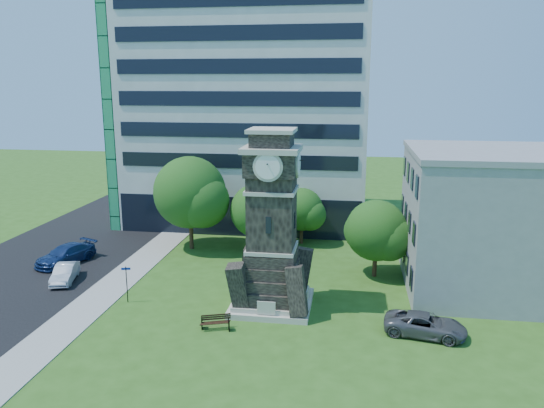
% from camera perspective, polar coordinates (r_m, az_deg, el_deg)
% --- Properties ---
extents(ground, '(160.00, 160.00, 0.00)m').
position_cam_1_polar(ground, '(36.16, -5.30, -11.81)').
color(ground, '#2C5117').
rests_on(ground, ground).
extents(sidewalk, '(3.00, 70.00, 0.06)m').
position_cam_1_polar(sidewalk, '(43.54, -16.03, -7.85)').
color(sidewalk, gray).
rests_on(sidewalk, ground).
extents(street, '(14.00, 80.00, 0.02)m').
position_cam_1_polar(street, '(47.63, -25.44, -6.85)').
color(street, black).
rests_on(street, ground).
extents(clock_tower, '(5.40, 5.40, 12.22)m').
position_cam_1_polar(clock_tower, '(35.60, -0.01, -3.09)').
color(clock_tower, beige).
rests_on(clock_tower, ground).
extents(office_tall, '(26.20, 15.11, 28.60)m').
position_cam_1_polar(office_tall, '(58.78, -2.53, 12.07)').
color(office_tall, silver).
rests_on(office_tall, ground).
extents(office_low, '(15.20, 12.20, 10.40)m').
position_cam_1_polar(office_low, '(42.70, 24.46, -1.65)').
color(office_low, gray).
rests_on(office_low, ground).
extents(car_street_mid, '(2.46, 4.31, 1.34)m').
position_cam_1_polar(car_street_mid, '(44.45, -21.37, -6.94)').
color(car_street_mid, '#B9BBC1').
rests_on(car_street_mid, ground).
extents(car_street_north, '(4.06, 5.88, 1.58)m').
position_cam_1_polar(car_street_north, '(48.66, -21.32, -5.09)').
color(car_street_north, navy).
rests_on(car_street_north, ground).
extents(car_east_lot, '(5.26, 3.14, 1.37)m').
position_cam_1_polar(car_east_lot, '(34.44, 16.17, -12.37)').
color(car_east_lot, '#4F5054').
rests_on(car_east_lot, ground).
extents(park_bench, '(1.85, 0.49, 0.95)m').
position_cam_1_polar(park_bench, '(34.14, -6.10, -12.46)').
color(park_bench, black).
rests_on(park_bench, ground).
extents(street_sign, '(0.63, 0.06, 2.64)m').
position_cam_1_polar(street_sign, '(38.71, -15.38, -7.89)').
color(street_sign, black).
rests_on(street_sign, ground).
extents(tree_nw, '(7.25, 6.59, 8.64)m').
position_cam_1_polar(tree_nw, '(48.82, -8.72, 1.00)').
color(tree_nw, '#332114').
rests_on(tree_nw, ground).
extents(tree_nc, '(5.37, 4.88, 6.35)m').
position_cam_1_polar(tree_nc, '(47.56, -1.51, -0.88)').
color(tree_nc, '#332114').
rests_on(tree_nc, ground).
extents(tree_ne, '(4.49, 4.08, 5.39)m').
position_cam_1_polar(tree_ne, '(50.38, 3.28, -0.73)').
color(tree_ne, '#332114').
rests_on(tree_ne, ground).
extents(tree_east, '(5.31, 4.82, 6.20)m').
position_cam_1_polar(tree_east, '(42.42, 11.22, -3.00)').
color(tree_east, '#332114').
rests_on(tree_east, ground).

